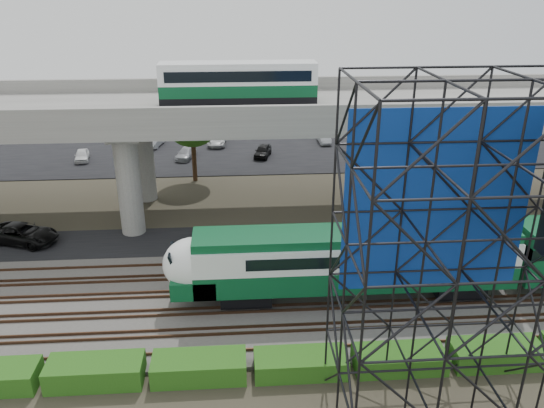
{
  "coord_description": "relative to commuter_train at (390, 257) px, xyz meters",
  "views": [
    {
      "loc": [
        -1.9,
        -25.33,
        18.03
      ],
      "look_at": [
        0.3,
        6.0,
        4.84
      ],
      "focal_mm": 35.0,
      "sensor_mm": 36.0,
      "label": 1
    }
  ],
  "objects": [
    {
      "name": "suv",
      "position": [
        -24.92,
        9.17,
        -2.07
      ],
      "size": [
        5.73,
        3.92,
        1.46
      ],
      "primitive_type": "imported",
      "rotation": [
        0.0,
        0.0,
        1.26
      ],
      "color": "black",
      "rests_on": "service_road"
    },
    {
      "name": "scaffold_tower",
      "position": [
        -0.44,
        -9.98,
        4.59
      ],
      "size": [
        9.36,
        6.36,
        15.0
      ],
      "color": "black",
      "rests_on": "ground"
    },
    {
      "name": "ground",
      "position": [
        -7.06,
        -2.0,
        -2.88
      ],
      "size": [
        140.0,
        140.0,
        0.0
      ],
      "primitive_type": "plane",
      "color": "#474233",
      "rests_on": "ground"
    },
    {
      "name": "hedge_strip",
      "position": [
        -6.05,
        -6.3,
        -2.32
      ],
      "size": [
        34.6,
        1.8,
        1.2
      ],
      "color": "#225313",
      "rests_on": "ground"
    },
    {
      "name": "rail_tracks",
      "position": [
        -7.06,
        -0.0,
        -2.6
      ],
      "size": [
        90.0,
        9.52,
        0.16
      ],
      "color": "#472D1E",
      "rests_on": "ballast_bed"
    },
    {
      "name": "overpass",
      "position": [
        -7.18,
        14.0,
        5.33
      ],
      "size": [
        80.0,
        12.0,
        12.4
      ],
      "color": "#9E9B93",
      "rests_on": "ground"
    },
    {
      "name": "trees",
      "position": [
        -11.73,
        14.17,
        2.69
      ],
      "size": [
        40.94,
        16.94,
        7.69
      ],
      "color": "#382314",
      "rests_on": "ground"
    },
    {
      "name": "harbor_water",
      "position": [
        -7.06,
        54.0,
        -2.87
      ],
      "size": [
        140.0,
        40.0,
        0.03
      ],
      "primitive_type": "cube",
      "color": "slate",
      "rests_on": "ground"
    },
    {
      "name": "ballast_bed",
      "position": [
        -7.06,
        0.0,
        -2.78
      ],
      "size": [
        90.0,
        12.0,
        0.2
      ],
      "primitive_type": "cube",
      "color": "slate",
      "rests_on": "ground"
    },
    {
      "name": "service_road",
      "position": [
        -7.06,
        8.5,
        -2.84
      ],
      "size": [
        90.0,
        5.0,
        0.08
      ],
      "primitive_type": "cube",
      "color": "black",
      "rests_on": "ground"
    },
    {
      "name": "parked_cars",
      "position": [
        -5.92,
        31.76,
        -2.19
      ],
      "size": [
        38.56,
        9.52,
        1.31
      ],
      "color": "white",
      "rests_on": "parking_lot"
    },
    {
      "name": "commuter_train",
      "position": [
        0.0,
        0.0,
        0.0
      ],
      "size": [
        29.3,
        3.06,
        4.3
      ],
      "color": "black",
      "rests_on": "rail_tracks"
    },
    {
      "name": "parking_lot",
      "position": [
        -7.06,
        32.0,
        -2.84
      ],
      "size": [
        90.0,
        18.0,
        0.08
      ],
      "primitive_type": "cube",
      "color": "black",
      "rests_on": "ground"
    }
  ]
}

